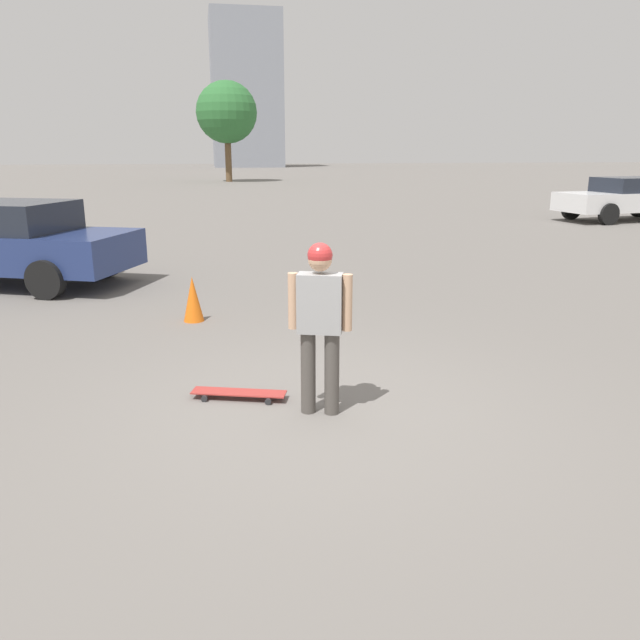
{
  "coord_description": "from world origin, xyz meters",
  "views": [
    {
      "loc": [
        -1.0,
        -5.28,
        2.36
      ],
      "look_at": [
        0.0,
        0.0,
        0.89
      ],
      "focal_mm": 35.0,
      "sensor_mm": 36.0,
      "label": 1
    }
  ],
  "objects_px": {
    "person": "(320,315)",
    "traffic_cone": "(193,299)",
    "car_parked_near": "(4,242)",
    "skateboard": "(239,393)",
    "car_parked_far": "(627,198)"
  },
  "relations": [
    {
      "from": "person",
      "to": "traffic_cone",
      "type": "height_order",
      "value": "person"
    },
    {
      "from": "person",
      "to": "traffic_cone",
      "type": "xyz_separation_m",
      "value": [
        -1.17,
        3.5,
        -0.62
      ]
    },
    {
      "from": "traffic_cone",
      "to": "skateboard",
      "type": "bearing_deg",
      "value": -81.53
    },
    {
      "from": "person",
      "to": "car_parked_near",
      "type": "bearing_deg",
      "value": 142.2
    },
    {
      "from": "car_parked_near",
      "to": "car_parked_far",
      "type": "distance_m",
      "value": 19.36
    },
    {
      "from": "skateboard",
      "to": "car_parked_near",
      "type": "relative_size",
      "value": 0.19
    },
    {
      "from": "skateboard",
      "to": "car_parked_near",
      "type": "distance_m",
      "value": 7.32
    },
    {
      "from": "person",
      "to": "car_parked_far",
      "type": "relative_size",
      "value": 0.32
    },
    {
      "from": "car_parked_near",
      "to": "skateboard",
      "type": "bearing_deg",
      "value": 143.14
    },
    {
      "from": "car_parked_near",
      "to": "person",
      "type": "bearing_deg",
      "value": 145.81
    },
    {
      "from": "person",
      "to": "car_parked_far",
      "type": "bearing_deg",
      "value": 64.87
    },
    {
      "from": "skateboard",
      "to": "car_parked_far",
      "type": "height_order",
      "value": "car_parked_far"
    },
    {
      "from": "person",
      "to": "traffic_cone",
      "type": "distance_m",
      "value": 3.74
    },
    {
      "from": "person",
      "to": "car_parked_far",
      "type": "distance_m",
      "value": 19.46
    },
    {
      "from": "person",
      "to": "traffic_cone",
      "type": "bearing_deg",
      "value": 126.92
    }
  ]
}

